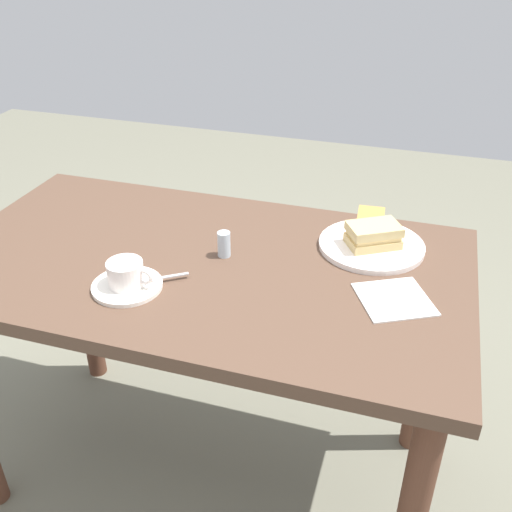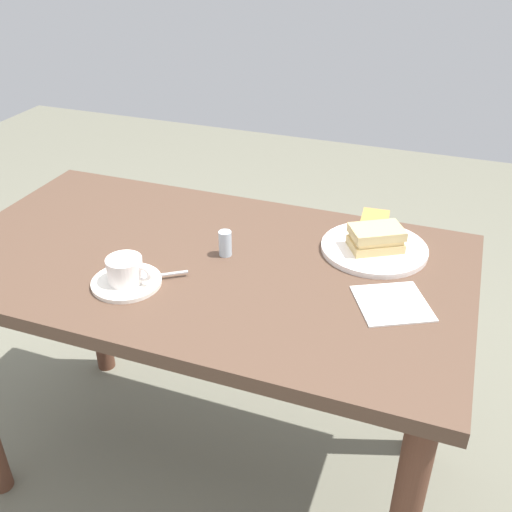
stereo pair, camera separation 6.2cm
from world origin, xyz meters
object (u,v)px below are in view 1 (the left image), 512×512
object	(u,v)px
spoon	(160,278)
sandwich_back	(370,225)
napkin	(394,299)
dining_table	(204,299)
coffee_saucer	(127,286)
sandwich_plate	(371,245)
coffee_cup	(126,273)
sandwich_front	(373,235)
salt_shaker	(224,244)

from	to	relation	value
spoon	sandwich_back	bearing A→B (deg)	-140.71
napkin	sandwich_back	bearing A→B (deg)	-70.57
dining_table	sandwich_back	distance (m)	0.47
napkin	coffee_saucer	bearing A→B (deg)	12.63
dining_table	napkin	size ratio (longest dim) A/B	8.64
sandwich_plate	coffee_cup	size ratio (longest dim) A/B	2.45
sandwich_front	salt_shaker	distance (m)	0.37
dining_table	spoon	bearing A→B (deg)	66.23
coffee_saucer	salt_shaker	world-z (taller)	salt_shaker
sandwich_front	sandwich_back	distance (m)	0.06
sandwich_plate	spoon	xyz separation A→B (m)	(0.44, 0.30, 0.01)
sandwich_front	coffee_cup	xyz separation A→B (m)	(0.51, 0.34, -0.00)
sandwich_back	coffee_saucer	world-z (taller)	sandwich_back
napkin	coffee_cup	bearing A→B (deg)	12.67
sandwich_front	coffee_saucer	xyz separation A→B (m)	(0.51, 0.34, -0.04)
coffee_cup	salt_shaker	distance (m)	0.26
dining_table	sandwich_front	xyz separation A→B (m)	(-0.39, -0.17, 0.16)
dining_table	salt_shaker	world-z (taller)	salt_shaker
salt_shaker	dining_table	bearing A→B (deg)	36.68
sandwich_front	salt_shaker	size ratio (longest dim) A/B	2.32
sandwich_back	spoon	distance (m)	0.56
dining_table	spoon	size ratio (longest dim) A/B	14.75
sandwich_back	napkin	size ratio (longest dim) A/B	0.81
salt_shaker	sandwich_plate	bearing A→B (deg)	-156.93
sandwich_front	sandwich_plate	bearing A→B (deg)	-73.82
dining_table	napkin	world-z (taller)	napkin
dining_table	sandwich_front	size ratio (longest dim) A/B	8.59
sandwich_plate	coffee_cup	world-z (taller)	coffee_cup
coffee_saucer	salt_shaker	distance (m)	0.26
napkin	salt_shaker	distance (m)	0.43
sandwich_back	salt_shaker	world-z (taller)	same
coffee_cup	napkin	world-z (taller)	coffee_cup
coffee_cup	salt_shaker	world-z (taller)	coffee_cup
coffee_cup	spoon	xyz separation A→B (m)	(-0.06, -0.04, -0.03)
dining_table	coffee_saucer	world-z (taller)	coffee_saucer
sandwich_front	napkin	size ratio (longest dim) A/B	1.01
sandwich_plate	napkin	size ratio (longest dim) A/B	1.77
sandwich_front	sandwich_back	bearing A→B (deg)	-74.31
sandwich_plate	coffee_cup	bearing A→B (deg)	34.45
coffee_saucer	salt_shaker	xyz separation A→B (m)	(-0.16, -0.20, 0.03)
coffee_cup	spoon	bearing A→B (deg)	-144.79
sandwich_front	coffee_saucer	distance (m)	0.61
dining_table	napkin	distance (m)	0.49
coffee_cup	salt_shaker	xyz separation A→B (m)	(-0.16, -0.20, -0.01)
coffee_cup	coffee_saucer	bearing A→B (deg)	-1.60
coffee_cup	sandwich_plate	bearing A→B (deg)	-145.55
napkin	sandwich_plate	bearing A→B (deg)	-69.72
spoon	coffee_saucer	bearing A→B (deg)	34.46
spoon	napkin	xyz separation A→B (m)	(-0.52, -0.09, -0.01)
sandwich_back	napkin	xyz separation A→B (m)	(-0.09, 0.26, -0.04)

